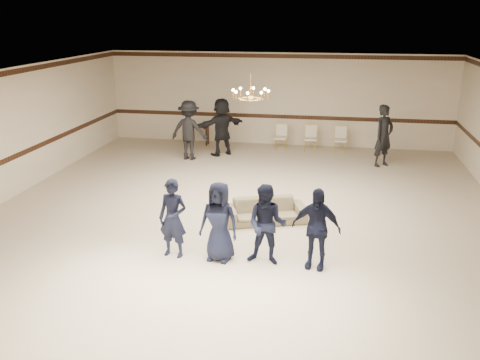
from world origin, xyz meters
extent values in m
cube|color=beige|center=(0.00, 0.00, 0.00)|extent=(12.00, 14.00, 0.01)
cube|color=black|center=(0.00, 0.00, 3.20)|extent=(12.00, 14.00, 0.01)
cube|color=beige|center=(0.00, 7.00, 1.60)|extent=(12.00, 0.01, 3.20)
cube|color=beige|center=(0.00, -7.00, 1.60)|extent=(12.00, 0.01, 3.20)
cube|color=beige|center=(-6.00, 0.00, 1.60)|extent=(0.01, 14.00, 3.20)
cube|color=#361B10|center=(0.00, 6.99, 1.00)|extent=(12.00, 0.02, 0.14)
cube|color=#361B10|center=(0.00, 6.99, 3.08)|extent=(12.00, 0.02, 0.14)
imported|color=black|center=(-0.95, -2.32, 0.77)|extent=(0.61, 0.44, 1.54)
imported|color=black|center=(-0.05, -2.32, 0.77)|extent=(0.82, 0.61, 1.54)
imported|color=black|center=(0.85, -2.32, 0.77)|extent=(0.80, 0.65, 1.54)
imported|color=black|center=(1.75, -2.32, 0.77)|extent=(0.95, 0.53, 1.54)
imported|color=#827657|center=(0.56, -0.32, 0.26)|extent=(1.94, 1.28, 0.53)
imported|color=black|center=(-2.52, 4.51, 0.94)|extent=(1.30, 0.86, 1.88)
imported|color=black|center=(-1.62, 5.21, 0.94)|extent=(1.68, 1.57, 1.88)
imported|color=black|center=(3.48, 4.81, 0.94)|extent=(0.81, 0.80, 1.88)
cube|color=#331D11|center=(-2.78, 6.43, 0.34)|extent=(0.83, 0.39, 0.68)
camera|label=1|loc=(1.95, -11.17, 4.50)|focal=39.15mm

